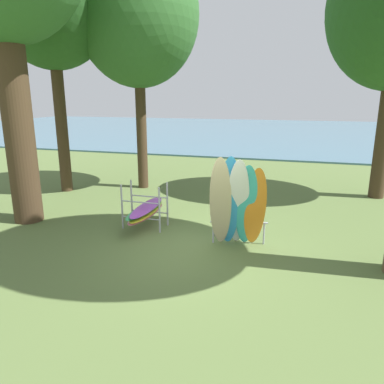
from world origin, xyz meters
The scene contains 5 objects.
ground_plane centered at (0.00, 0.00, 0.00)m, with size 80.00×80.00×0.00m, color #566B38.
lake_water centered at (0.00, 31.12, 0.05)m, with size 80.00×36.00×0.10m, color #477084.
tree_far_right_back centered at (-3.71, 5.36, 6.37)m, with size 4.45×4.45×8.96m.
leaning_board_pile centered at (0.93, 0.45, 1.08)m, with size 1.42×0.95×2.29m.
board_storage_rack centered at (-1.73, 1.13, 0.50)m, with size 1.15×2.12×1.25m.
Camera 1 is at (2.27, -7.74, 3.55)m, focal length 34.06 mm.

